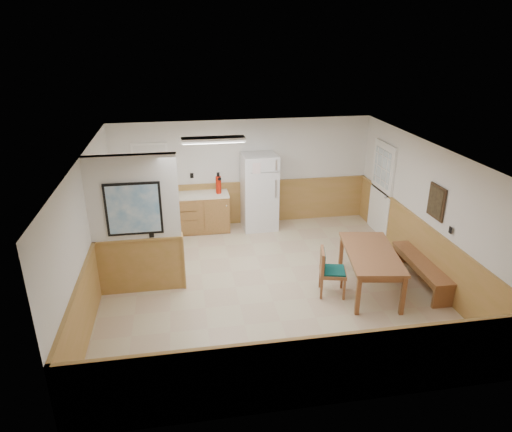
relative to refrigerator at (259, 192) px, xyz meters
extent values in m
plane|color=#C9B690|center=(-0.32, -2.63, -0.89)|extent=(6.00, 6.00, 0.00)
cube|color=silver|center=(-0.32, -2.63, 1.61)|extent=(6.00, 6.00, 0.02)
cube|color=white|center=(-0.32, 0.37, 0.36)|extent=(6.00, 0.02, 2.50)
cube|color=white|center=(2.68, -2.63, 0.36)|extent=(0.02, 6.00, 2.50)
cube|color=white|center=(-3.32, -2.63, 0.36)|extent=(0.02, 6.00, 2.50)
cube|color=#B58148|center=(-0.32, 0.35, -0.39)|extent=(6.00, 0.04, 1.00)
cube|color=#B58148|center=(2.66, -2.63, -0.39)|extent=(0.04, 6.00, 1.00)
cube|color=#B58148|center=(-3.30, -2.63, -0.39)|extent=(0.04, 6.00, 1.00)
cube|color=white|center=(-2.57, -2.43, 0.86)|extent=(1.50, 0.15, 1.50)
cube|color=#B58148|center=(-2.57, -2.43, -0.39)|extent=(1.50, 0.17, 1.00)
cube|color=black|center=(-2.57, -2.52, 0.71)|extent=(0.92, 0.03, 0.92)
cube|color=white|center=(-2.57, -2.54, 0.71)|extent=(0.84, 0.01, 0.84)
cube|color=#9E6438|center=(-1.42, 0.05, -0.46)|extent=(1.40, 0.60, 0.86)
cube|color=#9E6438|center=(-2.89, 0.05, -0.46)|extent=(0.06, 0.60, 0.86)
cube|color=#9E6438|center=(-2.15, 0.05, -0.46)|extent=(0.06, 0.60, 0.86)
cube|color=#F1E6CA|center=(-1.82, 0.05, -0.01)|extent=(2.20, 0.60, 0.04)
cube|color=#F1E6CA|center=(-1.82, 0.35, 0.06)|extent=(2.20, 0.02, 0.10)
cube|color=white|center=(2.65, -0.73, 0.14)|extent=(0.05, 1.02, 2.15)
cube|color=white|center=(2.64, -0.73, 0.14)|extent=(0.04, 0.90, 2.05)
cube|color=silver|center=(2.62, -0.73, 0.66)|extent=(0.02, 0.76, 0.80)
cube|color=white|center=(-2.42, 0.35, 0.66)|extent=(0.80, 0.03, 1.00)
cube|color=white|center=(-2.42, 0.34, 0.66)|extent=(0.70, 0.01, 0.90)
cube|color=#362515|center=(2.65, -2.93, 0.66)|extent=(0.03, 0.50, 0.60)
cube|color=black|center=(2.63, -2.93, 0.66)|extent=(0.01, 0.42, 0.52)
cube|color=white|center=(-1.12, -1.33, 1.56)|extent=(1.20, 0.30, 0.08)
cube|color=white|center=(-1.12, -1.33, 1.52)|extent=(1.15, 0.25, 0.01)
cube|color=white|center=(0.00, 0.00, 0.00)|extent=(0.81, 0.73, 1.77)
cube|color=silver|center=(0.31, -0.36, 0.73)|extent=(0.03, 0.02, 0.23)
cube|color=silver|center=(0.31, -0.36, 0.18)|extent=(0.03, 0.02, 0.42)
cube|color=#985737|center=(1.46, -3.09, -0.16)|extent=(1.12, 1.82, 0.05)
cube|color=#985737|center=(1.46, -3.09, -0.24)|extent=(1.01, 1.71, 0.10)
cube|color=#985737|center=(0.96, -3.81, -0.54)|extent=(0.08, 0.08, 0.70)
cube|color=#985737|center=(1.23, -2.25, -0.54)|extent=(0.08, 0.08, 0.70)
cube|color=#985737|center=(1.68, -3.93, -0.54)|extent=(0.08, 0.08, 0.70)
cube|color=#985737|center=(1.95, -2.37, -0.54)|extent=(0.08, 0.08, 0.70)
cube|color=#985737|center=(2.48, -3.04, -0.46)|extent=(0.43, 1.75, 0.05)
cube|color=#985737|center=(2.48, -3.86, -0.69)|extent=(0.36, 0.07, 0.40)
cube|color=#985737|center=(2.48, -2.22, -0.69)|extent=(0.36, 0.07, 0.40)
cube|color=#985737|center=(0.76, -3.12, -0.47)|extent=(0.54, 0.54, 0.06)
cube|color=#0F4F49|center=(0.76, -3.12, -0.42)|extent=(0.49, 0.49, 0.03)
cube|color=#985737|center=(0.57, -3.08, -0.24)|extent=(0.16, 0.45, 0.40)
cube|color=#0F4F49|center=(0.38, -3.03, -0.24)|extent=(0.11, 0.38, 0.34)
cube|color=#985737|center=(0.52, -3.26, -0.69)|extent=(0.05, 0.05, 0.39)
cube|color=#985737|center=(0.61, -2.89, -0.69)|extent=(0.05, 0.05, 0.39)
cube|color=#985737|center=(0.90, -3.36, -0.69)|extent=(0.05, 0.05, 0.39)
cube|color=#985737|center=(0.99, -2.98, -0.69)|extent=(0.05, 0.05, 0.39)
cylinder|color=red|center=(-0.94, 0.03, 0.21)|extent=(0.16, 0.16, 0.40)
cylinder|color=black|center=(-0.94, 0.03, 0.46)|extent=(0.07, 0.07, 0.09)
cylinder|color=#1A9035|center=(-2.55, 0.06, 0.11)|extent=(0.07, 0.07, 0.20)
camera|label=1|loc=(-1.74, -9.81, 3.46)|focal=32.00mm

